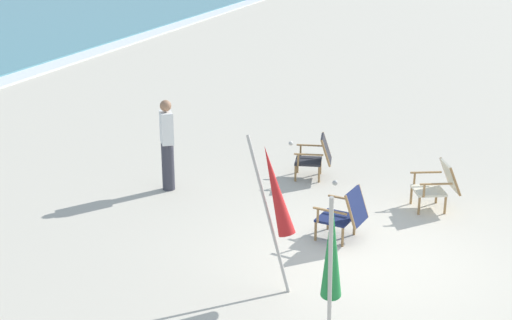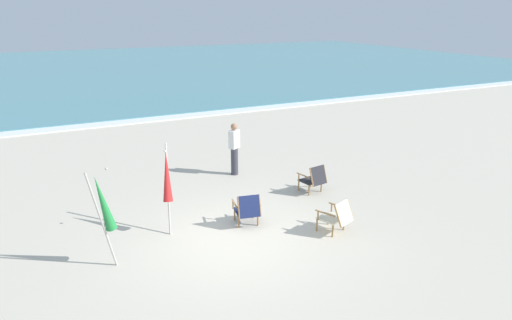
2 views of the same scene
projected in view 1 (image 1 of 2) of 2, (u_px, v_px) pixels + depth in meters
ground_plane at (375, 261)px, 10.01m from camera, size 80.00×80.00×0.00m
beach_chair_front_right at (345, 213)px, 10.54m from camera, size 0.69×0.77×0.82m
beach_chair_mid_center at (316, 156)px, 13.12m from camera, size 0.68×0.76×0.82m
beach_chair_back_left at (439, 184)px, 11.70m from camera, size 0.79×0.87×0.81m
umbrella_furled_green at (332, 252)px, 7.17m from camera, size 0.52×0.27×2.09m
umbrella_furled_red at (275, 192)px, 8.87m from camera, size 0.37×0.74×2.04m
person_near_chairs at (167, 144)px, 12.42m from camera, size 0.39×0.35×1.63m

